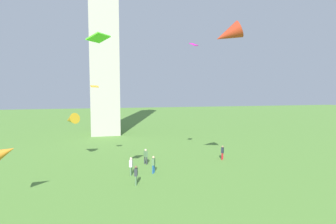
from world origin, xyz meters
The scene contains 11 objects.
person_0 centered at (-3.33, 18.56, 0.97)m, with size 0.43×0.51×1.71m.
person_1 centered at (-5.55, 18.43, 0.99)m, with size 0.39×0.52×1.75m.
person_2 centered at (-5.40, 15.70, 0.96)m, with size 0.35×0.52×1.69m.
person_3 centered at (-3.59, 21.91, 0.97)m, with size 0.42×0.51×1.71m.
person_4 centered at (5.56, 21.73, 0.94)m, with size 0.46×0.50×1.67m.
kite_flying_0 centered at (2.90, 15.43, 13.16)m, with size 2.99×2.31×2.31m.
kite_flying_1 centered at (-8.24, 12.09, 11.68)m, with size 1.66×1.81×0.49m.
kite_flying_2 centered at (-11.72, 25.48, 4.82)m, with size 2.20×2.34×1.62m.
kite_flying_3 centered at (-14.85, 13.90, 3.81)m, with size 1.73×1.23×1.37m.
kite_flying_4 centered at (1.42, 20.43, 13.04)m, with size 1.15×1.12×0.46m.
kite_flying_5 centered at (-8.92, 22.84, 8.60)m, with size 0.90×0.69×0.27m.
Camera 1 is at (-7.95, -6.52, 8.13)m, focal length 28.14 mm.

